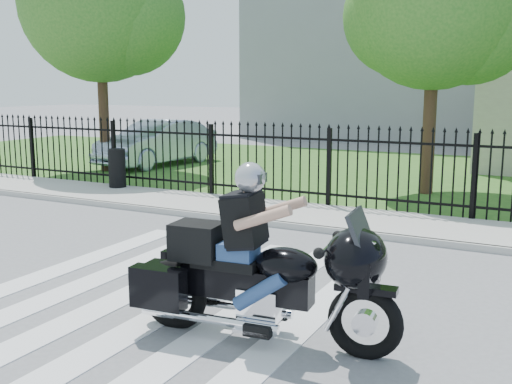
% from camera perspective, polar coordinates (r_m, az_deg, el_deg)
% --- Properties ---
extents(ground, '(120.00, 120.00, 0.00)m').
position_cam_1_polar(ground, '(8.13, -8.35, -9.41)').
color(ground, slate).
rests_on(ground, ground).
extents(crosswalk, '(5.00, 5.50, 0.01)m').
position_cam_1_polar(crosswalk, '(8.13, -8.35, -9.37)').
color(crosswalk, silver).
rests_on(crosswalk, ground).
extents(sidewalk, '(40.00, 2.00, 0.12)m').
position_cam_1_polar(sidewalk, '(12.36, 5.25, -2.28)').
color(sidewalk, '#ADAAA3').
rests_on(sidewalk, ground).
extents(curb, '(40.00, 0.12, 0.12)m').
position_cam_1_polar(curb, '(11.47, 3.36, -3.24)').
color(curb, '#ADAAA3').
rests_on(curb, ground).
extents(grass_strip, '(40.00, 12.00, 0.02)m').
position_cam_1_polar(grass_strip, '(18.95, 13.26, 1.66)').
color(grass_strip, '#295B1F').
rests_on(grass_strip, ground).
extents(iron_fence, '(26.00, 0.04, 1.80)m').
position_cam_1_polar(iron_fence, '(13.13, 6.96, 2.15)').
color(iron_fence, black).
rests_on(iron_fence, ground).
extents(tree_left, '(4.80, 4.80, 7.58)m').
position_cam_1_polar(tree_left, '(19.79, -14.73, 16.95)').
color(tree_left, '#382316').
rests_on(tree_left, ground).
extents(tree_mid, '(4.20, 4.20, 6.78)m').
position_cam_1_polar(tree_mid, '(15.62, 16.72, 16.91)').
color(tree_mid, '#382316').
rests_on(tree_mid, ground).
extents(building_tall, '(15.00, 10.00, 12.00)m').
position_cam_1_polar(building_tall, '(33.23, 14.67, 15.48)').
color(building_tall, gray).
rests_on(building_tall, ground).
extents(motorcycle_rider, '(2.97, 1.08, 1.96)m').
position_cam_1_polar(motorcycle_rider, '(6.38, -0.04, -7.20)').
color(motorcycle_rider, black).
rests_on(motorcycle_rider, ground).
extents(parked_car, '(2.09, 4.78, 1.53)m').
position_cam_1_polar(parked_car, '(20.70, -9.37, 4.65)').
color(parked_car, '#9FADC9').
rests_on(parked_car, grass_strip).
extents(litter_bin, '(0.54, 0.54, 0.98)m').
position_cam_1_polar(litter_bin, '(15.80, -13.09, 2.24)').
color(litter_bin, black).
rests_on(litter_bin, sidewalk).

